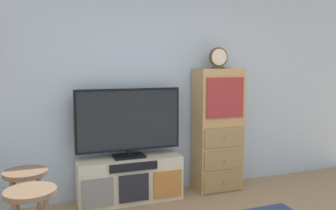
{
  "coord_description": "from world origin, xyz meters",
  "views": [
    {
      "loc": [
        -1.23,
        -1.62,
        1.58
      ],
      "look_at": [
        0.03,
        1.82,
        1.15
      ],
      "focal_mm": 37.22,
      "sensor_mm": 36.0,
      "label": 1
    }
  ],
  "objects": [
    {
      "name": "television",
      "position": [
        -0.3,
        2.22,
        0.94
      ],
      "size": [
        1.21,
        0.22,
        0.8
      ],
      "color": "black",
      "rests_on": "media_console"
    },
    {
      "name": "desk_clock",
      "position": [
        0.82,
        2.19,
        1.66
      ],
      "size": [
        0.23,
        0.08,
        0.26
      ],
      "color": "#4C3823",
      "rests_on": "side_cabinet"
    },
    {
      "name": "back_wall",
      "position": [
        0.0,
        2.46,
        1.35
      ],
      "size": [
        6.4,
        0.12,
        2.7
      ],
      "primitive_type": "cube",
      "color": "#A8BCD1",
      "rests_on": "ground_plane"
    },
    {
      "name": "media_console",
      "position": [
        -0.3,
        2.19,
        0.26
      ],
      "size": [
        1.2,
        0.38,
        0.51
      ],
      "color": "beige",
      "rests_on": "ground_plane"
    },
    {
      "name": "side_cabinet",
      "position": [
        0.84,
        2.2,
        0.76
      ],
      "size": [
        0.58,
        0.38,
        1.53
      ],
      "color": "tan",
      "rests_on": "ground_plane"
    },
    {
      "name": "bar_stool_far",
      "position": [
        -1.37,
        1.26,
        0.55
      ],
      "size": [
        0.34,
        0.34,
        0.75
      ],
      "color": "brown",
      "rests_on": "ground_plane"
    }
  ]
}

